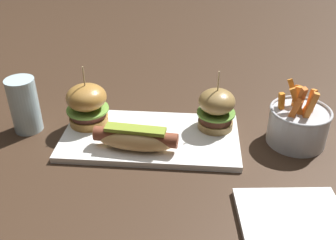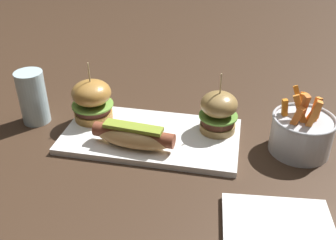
{
  "view_description": "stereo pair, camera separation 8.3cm",
  "coord_description": "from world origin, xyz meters",
  "px_view_note": "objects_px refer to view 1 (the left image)",
  "views": [
    {
      "loc": [
        0.1,
        -0.71,
        0.49
      ],
      "look_at": [
        0.04,
        0.0,
        0.05
      ],
      "focal_mm": 41.52,
      "sensor_mm": 36.0,
      "label": 1
    },
    {
      "loc": [
        0.18,
        -0.69,
        0.49
      ],
      "look_at": [
        0.04,
        0.0,
        0.05
      ],
      "focal_mm": 41.52,
      "sensor_mm": 36.0,
      "label": 2
    }
  ],
  "objects_px": {
    "slider_right": "(216,109)",
    "water_glass": "(24,105)",
    "slider_left": "(87,104)",
    "side_plate": "(296,227)",
    "platter_main": "(151,137)",
    "fries_bucket": "(298,124)",
    "hot_dog": "(136,138)"
  },
  "relations": [
    {
      "from": "slider_left",
      "to": "slider_right",
      "type": "relative_size",
      "value": 1.02
    },
    {
      "from": "platter_main",
      "to": "hot_dog",
      "type": "bearing_deg",
      "value": -114.32
    },
    {
      "from": "side_plate",
      "to": "water_glass",
      "type": "relative_size",
      "value": 1.43
    },
    {
      "from": "slider_right",
      "to": "side_plate",
      "type": "xyz_separation_m",
      "value": [
        0.13,
        -0.28,
        -0.06
      ]
    },
    {
      "from": "slider_right",
      "to": "fries_bucket",
      "type": "distance_m",
      "value": 0.18
    },
    {
      "from": "slider_right",
      "to": "side_plate",
      "type": "bearing_deg",
      "value": -66.1
    },
    {
      "from": "hot_dog",
      "to": "fries_bucket",
      "type": "bearing_deg",
      "value": 12.15
    },
    {
      "from": "slider_right",
      "to": "water_glass",
      "type": "height_order",
      "value": "slider_right"
    },
    {
      "from": "platter_main",
      "to": "hot_dog",
      "type": "relative_size",
      "value": 2.19
    },
    {
      "from": "fries_bucket",
      "to": "side_plate",
      "type": "xyz_separation_m",
      "value": [
        -0.05,
        -0.26,
        -0.04
      ]
    },
    {
      "from": "platter_main",
      "to": "hot_dog",
      "type": "xyz_separation_m",
      "value": [
        -0.02,
        -0.05,
        0.03
      ]
    },
    {
      "from": "fries_bucket",
      "to": "side_plate",
      "type": "height_order",
      "value": "fries_bucket"
    },
    {
      "from": "slider_left",
      "to": "slider_right",
      "type": "bearing_deg",
      "value": 0.95
    },
    {
      "from": "slider_left",
      "to": "slider_right",
      "type": "xyz_separation_m",
      "value": [
        0.29,
        0.0,
        -0.0
      ]
    },
    {
      "from": "slider_left",
      "to": "fries_bucket",
      "type": "relative_size",
      "value": 1.0
    },
    {
      "from": "platter_main",
      "to": "side_plate",
      "type": "relative_size",
      "value": 2.14
    },
    {
      "from": "hot_dog",
      "to": "fries_bucket",
      "type": "distance_m",
      "value": 0.35
    },
    {
      "from": "slider_left",
      "to": "side_plate",
      "type": "height_order",
      "value": "slider_left"
    },
    {
      "from": "platter_main",
      "to": "slider_right",
      "type": "relative_size",
      "value": 2.81
    },
    {
      "from": "slider_right",
      "to": "side_plate",
      "type": "height_order",
      "value": "slider_right"
    },
    {
      "from": "water_glass",
      "to": "platter_main",
      "type": "bearing_deg",
      "value": -4.51
    },
    {
      "from": "platter_main",
      "to": "hot_dog",
      "type": "distance_m",
      "value": 0.07
    },
    {
      "from": "slider_left",
      "to": "slider_right",
      "type": "distance_m",
      "value": 0.29
    },
    {
      "from": "hot_dog",
      "to": "water_glass",
      "type": "bearing_deg",
      "value": 163.98
    },
    {
      "from": "slider_left",
      "to": "side_plate",
      "type": "distance_m",
      "value": 0.5
    },
    {
      "from": "slider_right",
      "to": "slider_left",
      "type": "bearing_deg",
      "value": -179.05
    },
    {
      "from": "hot_dog",
      "to": "slider_right",
      "type": "distance_m",
      "value": 0.19
    },
    {
      "from": "hot_dog",
      "to": "water_glass",
      "type": "xyz_separation_m",
      "value": [
        -0.26,
        0.08,
        0.02
      ]
    },
    {
      "from": "platter_main",
      "to": "fries_bucket",
      "type": "distance_m",
      "value": 0.32
    },
    {
      "from": "hot_dog",
      "to": "slider_left",
      "type": "height_order",
      "value": "slider_left"
    },
    {
      "from": "slider_left",
      "to": "platter_main",
      "type": "bearing_deg",
      "value": -15.02
    },
    {
      "from": "platter_main",
      "to": "fries_bucket",
      "type": "xyz_separation_m",
      "value": [
        0.32,
        0.02,
        0.04
      ]
    }
  ]
}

